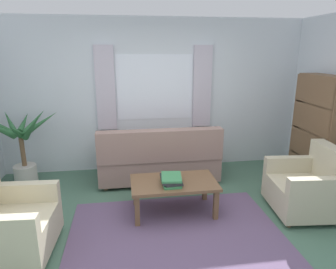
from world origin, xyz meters
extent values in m
plane|color=#476B56|center=(0.00, 0.00, 0.00)|extent=(6.24, 6.24, 0.00)
cube|color=silver|center=(0.00, 2.26, 1.30)|extent=(5.32, 0.12, 2.60)
cube|color=white|center=(0.00, 2.20, 1.45)|extent=(1.30, 0.01, 1.10)
cube|color=silver|center=(-0.83, 2.17, 1.45)|extent=(0.32, 0.06, 1.40)
cube|color=silver|center=(0.83, 2.17, 1.45)|extent=(0.32, 0.06, 1.40)
cube|color=#604C6B|center=(0.00, 0.00, 0.01)|extent=(2.46, 1.83, 0.01)
cube|color=gray|center=(-0.01, 1.64, 0.25)|extent=(1.90, 0.80, 0.38)
cube|color=gray|center=(-0.01, 1.32, 0.68)|extent=(1.90, 0.20, 0.48)
cube|color=gray|center=(0.86, 1.64, 0.56)|extent=(0.16, 0.80, 0.24)
cube|color=gray|center=(-0.88, 1.64, 0.56)|extent=(0.16, 0.80, 0.24)
cylinder|color=brown|center=(0.84, 1.94, 0.03)|extent=(0.06, 0.06, 0.06)
cylinder|color=brown|center=(-0.86, 1.94, 0.03)|extent=(0.06, 0.06, 0.06)
cylinder|color=brown|center=(0.84, 1.34, 0.03)|extent=(0.06, 0.06, 0.06)
cylinder|color=brown|center=(-0.86, 1.34, 0.03)|extent=(0.06, 0.06, 0.06)
cube|color=#BCB293|center=(-1.73, -0.04, 0.24)|extent=(0.85, 0.88, 0.36)
cube|color=#BCB293|center=(-1.71, 0.32, 0.53)|extent=(0.81, 0.17, 0.22)
cylinder|color=brown|center=(-1.39, 0.28, 0.03)|extent=(0.05, 0.05, 0.06)
cube|color=#BCB293|center=(1.74, 0.30, 0.24)|extent=(0.88, 0.91, 0.36)
cube|color=#BCB293|center=(2.06, 0.27, 0.65)|extent=(0.26, 0.85, 0.46)
cube|color=#BCB293|center=(1.77, 0.66, 0.53)|extent=(0.81, 0.20, 0.22)
cube|color=#BCB293|center=(1.70, -0.06, 0.53)|extent=(0.81, 0.20, 0.22)
cylinder|color=brown|center=(1.45, 0.67, 0.03)|extent=(0.05, 0.05, 0.06)
cylinder|color=brown|center=(1.39, -0.01, 0.03)|extent=(0.05, 0.05, 0.06)
cylinder|color=brown|center=(2.09, 0.61, 0.03)|extent=(0.05, 0.05, 0.06)
cube|color=brown|center=(0.06, 0.54, 0.42)|extent=(1.10, 0.64, 0.04)
cube|color=brown|center=(-0.43, 0.28, 0.20)|extent=(0.06, 0.06, 0.40)
cube|color=brown|center=(0.55, 0.28, 0.20)|extent=(0.06, 0.06, 0.40)
cube|color=brown|center=(-0.43, 0.80, 0.20)|extent=(0.06, 0.06, 0.40)
cube|color=brown|center=(0.55, 0.80, 0.20)|extent=(0.06, 0.06, 0.40)
cube|color=#387F4C|center=(0.01, 0.47, 0.45)|extent=(0.23, 0.33, 0.03)
cube|color=#2D2D33|center=(0.03, 0.48, 0.48)|extent=(0.23, 0.34, 0.02)
cube|color=#2D2D33|center=(0.01, 0.48, 0.51)|extent=(0.25, 0.33, 0.03)
cube|color=#387F4C|center=(0.01, 0.47, 0.54)|extent=(0.28, 0.36, 0.03)
cylinder|color=#B7B2A8|center=(-2.10, 1.68, 0.17)|extent=(0.34, 0.34, 0.34)
cylinder|color=brown|center=(-2.10, 1.68, 0.56)|extent=(0.07, 0.07, 0.45)
cone|color=#2D6638|center=(-1.81, 1.73, 0.99)|extent=(0.56, 0.20, 0.41)
cone|color=#2D6638|center=(-1.94, 1.92, 0.98)|extent=(0.33, 0.53, 0.38)
cone|color=#2D6638|center=(-2.11, 1.95, 0.97)|extent=(0.11, 0.53, 0.28)
cone|color=#2D6638|center=(-2.31, 1.90, 0.99)|extent=(0.40, 0.52, 0.38)
cone|color=#2D6638|center=(-2.39, 1.71, 0.98)|extent=(0.53, 0.15, 0.41)
cone|color=#2D6638|center=(-2.08, 1.44, 0.95)|extent=(0.13, 0.48, 0.33)
cone|color=#2D6638|center=(-1.86, 1.48, 1.01)|extent=(0.45, 0.44, 0.52)
cube|color=brown|center=(2.38, 1.53, 0.85)|extent=(0.30, 0.04, 1.70)
cube|color=brown|center=(2.24, 1.08, 0.85)|extent=(0.02, 0.90, 1.70)
cube|color=brown|center=(2.38, 1.08, 0.01)|extent=(0.30, 0.86, 0.02)
cube|color=brown|center=(2.38, 1.08, 0.43)|extent=(0.30, 0.86, 0.02)
cube|color=brown|center=(2.38, 1.08, 0.86)|extent=(0.30, 0.86, 0.02)
cube|color=brown|center=(2.38, 1.08, 1.28)|extent=(0.30, 0.86, 0.02)
cube|color=brown|center=(2.38, 1.08, 1.71)|extent=(0.30, 0.86, 0.02)
cube|color=#387F4C|center=(2.38, 0.74, 0.59)|extent=(0.27, 0.10, 0.29)
cube|color=#5B8E93|center=(2.38, 0.83, 0.56)|extent=(0.28, 0.05, 0.22)
cube|color=#335199|center=(2.38, 0.91, 0.58)|extent=(0.26, 0.08, 0.26)
cube|color=#5B8E93|center=(2.38, 1.00, 0.58)|extent=(0.28, 0.08, 0.26)
cube|color=#335199|center=(2.38, 1.08, 0.54)|extent=(0.28, 0.07, 0.18)
cube|color=#B23833|center=(2.38, 1.17, 0.54)|extent=(0.23, 0.07, 0.19)
camera|label=1|loc=(-0.54, -2.95, 2.07)|focal=32.07mm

